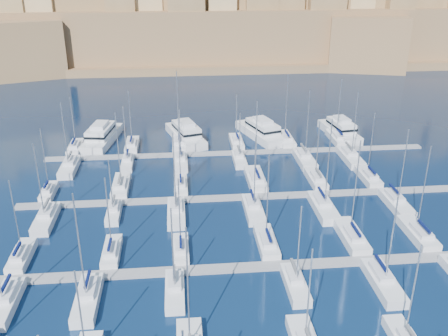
{
  "coord_description": "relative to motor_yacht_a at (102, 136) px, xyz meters",
  "views": [
    {
      "loc": [
        -12.91,
        -70.48,
        40.82
      ],
      "look_at": [
        -5.65,
        6.0,
        7.83
      ],
      "focal_mm": 40.0,
      "sensor_mm": 36.0,
      "label": 1
    }
  ],
  "objects": [
    {
      "name": "ground",
      "position": [
        31.07,
        -42.02,
        -1.73
      ],
      "size": [
        600.0,
        600.0,
        0.0
      ],
      "primitive_type": "plane",
      "color": "black",
      "rests_on": "ground"
    },
    {
      "name": "pontoon_mid_near",
      "position": [
        31.07,
        -54.02,
        -1.53
      ],
      "size": [
        84.0,
        2.0,
        0.4
      ],
      "primitive_type": "cube",
      "color": "slate",
      "rests_on": "ground"
    },
    {
      "name": "pontoon_mid_far",
      "position": [
        31.07,
        -32.02,
        -1.53
      ],
      "size": [
        84.0,
        2.0,
        0.4
      ],
      "primitive_type": "cube",
      "color": "slate",
      "rests_on": "ground"
    },
    {
      "name": "pontoon_far",
      "position": [
        31.07,
        -10.02,
        -1.53
      ],
      "size": [
        84.0,
        2.0,
        0.4
      ],
      "primitive_type": "cube",
      "color": "slate",
      "rests_on": "ground"
    },
    {
      "name": "sailboat_12",
      "position": [
        -5.21,
        -48.94,
        -1.0
      ],
      "size": [
        2.51,
        8.36,
        12.82
      ],
      "color": "silver",
      "rests_on": "ground"
    },
    {
      "name": "sailboat_13",
      "position": [
        7.65,
        -49.06,
        -1.0
      ],
      "size": [
        2.44,
        8.12,
        12.73
      ],
      "color": "silver",
      "rests_on": "ground"
    },
    {
      "name": "sailboat_14",
      "position": [
        17.76,
        -49.3,
        -1.01
      ],
      "size": [
        2.29,
        7.62,
        12.32
      ],
      "color": "silver",
      "rests_on": "ground"
    },
    {
      "name": "sailboat_15",
      "position": [
        30.7,
        -48.57,
        -0.97
      ],
      "size": [
        2.73,
        9.11,
        14.98
      ],
      "color": "silver",
      "rests_on": "ground"
    },
    {
      "name": "sailboat_16",
      "position": [
        44.05,
        -48.09,
        -0.95
      ],
      "size": [
        3.03,
        10.09,
        16.57
      ],
      "color": "silver",
      "rests_on": "ground"
    },
    {
      "name": "sailboat_17",
      "position": [
        54.72,
        -48.23,
        -0.97
      ],
      "size": [
        2.94,
        9.8,
        15.4
      ],
      "color": "silver",
      "rests_on": "ground"
    },
    {
      "name": "sailboat_18",
      "position": [
        -4.31,
        -59.5,
        -0.98
      ],
      "size": [
        2.76,
        9.21,
        14.3
      ],
      "color": "silver",
      "rests_on": "ground"
    },
    {
      "name": "sailboat_19",
      "position": [
        5.81,
        -59.66,
        -0.96
      ],
      "size": [
        2.86,
        9.53,
        16.15
      ],
      "color": "silver",
      "rests_on": "ground"
    },
    {
      "name": "sailboat_20",
      "position": [
        16.82,
        -59.0,
        -0.99
      ],
      "size": [
        2.46,
        8.19,
        13.3
      ],
      "color": "silver",
      "rests_on": "ground"
    },
    {
      "name": "sailboat_21",
      "position": [
        32.69,
        -59.1,
        -1.0
      ],
      "size": [
        2.51,
        8.38,
        12.83
      ],
      "color": "silver",
      "rests_on": "ground"
    },
    {
      "name": "sailboat_22",
      "position": [
        44.43,
        -59.77,
        -0.98
      ],
      "size": [
        2.92,
        9.74,
        13.97
      ],
      "color": "silver",
      "rests_on": "ground"
    },
    {
      "name": "sailboat_24",
      "position": [
        -6.14,
        -27.45,
        -1.0
      ],
      "size": [
        2.2,
        7.32,
        13.01
      ],
      "color": "silver",
      "rests_on": "ground"
    },
    {
      "name": "sailboat_25",
      "position": [
        6.86,
        -26.21,
        -0.97
      ],
      "size": [
        2.96,
        9.86,
        15.24
      ],
      "color": "silver",
      "rests_on": "ground"
    },
    {
      "name": "sailboat_26",
      "position": [
        18.07,
        -27.03,
        -1.0
      ],
      "size": [
        2.46,
        8.18,
        12.36
      ],
      "color": "silver",
      "rests_on": "ground"
    },
    {
      "name": "sailboat_27",
      "position": [
        32.56,
        -25.76,
        -0.95
      ],
      "size": [
        3.23,
        10.76,
        16.46
      ],
      "color": "silver",
      "rests_on": "ground"
    },
    {
      "name": "sailboat_28",
      "position": [
        44.23,
        -26.69,
        -1.0
      ],
      "size": [
        2.66,
        8.88,
        12.69
      ],
      "color": "silver",
      "rests_on": "ground"
    },
    {
      "name": "sailboat_29",
      "position": [
        54.72,
        -26.61,
        -0.98
      ],
      "size": [
        2.71,
        9.04,
        13.87
      ],
      "color": "silver",
      "rests_on": "ground"
    },
    {
      "name": "sailboat_30",
      "position": [
        -4.29,
        -37.73,
        -0.97
      ],
      "size": [
        2.9,
        9.67,
        14.43
      ],
      "color": "silver",
      "rests_on": "ground"
    },
    {
      "name": "sailboat_31",
      "position": [
        6.64,
        -36.65,
        -1.02
      ],
      "size": [
        2.24,
        7.46,
        10.88
      ],
      "color": "silver",
      "rests_on": "ground"
    },
    {
      "name": "sailboat_32",
      "position": [
        17.14,
        -37.76,
        -0.97
      ],
      "size": [
        2.92,
        9.72,
        15.45
      ],
      "color": "silver",
      "rests_on": "ground"
    },
    {
      "name": "sailboat_33",
      "position": [
        30.3,
        -37.72,
        -0.98
      ],
      "size": [
        2.9,
        9.65,
        14.26
      ],
      "color": "silver",
      "rests_on": "ground"
    },
    {
      "name": "sailboat_34",
      "position": [
        42.4,
        -38.19,
        -0.94
      ],
      "size": [
        3.18,
        10.61,
        17.11
      ],
      "color": "silver",
      "rests_on": "ground"
    },
    {
      "name": "sailboat_35",
      "position": [
        55.56,
        -37.85,
        -0.97
      ],
      "size": [
        2.97,
        9.91,
        14.81
      ],
      "color": "silver",
      "rests_on": "ground"
    },
    {
      "name": "sailboat_36",
      "position": [
        -5.32,
        -4.65,
        -1.0
      ],
      "size": [
        2.69,
        8.95,
        12.64
      ],
      "color": "silver",
      "rests_on": "ground"
    },
    {
      "name": "sailboat_37",
      "position": [
        7.31,
        -4.48,
        -0.98
      ],
      "size": [
        2.79,
        9.3,
        13.56
      ],
      "color": "silver",
      "rests_on": "ground"
    },
    {
      "name": "sailboat_38",
      "position": [
        18.04,
        -4.01,
        -0.94
      ],
      "size": [
        3.08,
        10.27,
        17.57
      ],
      "color": "silver",
      "rests_on": "ground"
    },
    {
      "name": "sailboat_39",
      "position": [
        31.33,
        -4.56,
        -1.0
      ],
      "size": [
        2.74,
        9.14,
        12.16
      ],
      "color": "silver",
      "rests_on": "ground"
    },
    {
      "name": "sailboat_40",
      "position": [
        42.98,
        -3.94,
        -0.95
      ],
      "size": [
        3.12,
        10.41,
        16.3
      ],
      "color": "silver",
      "rests_on": "ground"
    },
    {
      "name": "sailboat_41",
      "position": [
        55.42,
        -4.15,
        -0.97
      ],
      "size": [
        2.99,
        9.97,
        15.06
      ],
      "color": "silver",
      "rests_on": "ground"
    },
    {
      "name": "sailboat_42",
      "position": [
        -4.53,
        -15.94,
        -0.97
      ],
      "size": [
        3.03,
        10.1,
        14.78
      ],
      "color": "silver",
      "rests_on": "ground"
    },
    {
      "name": "sailboat_43",
      "position": [
        7.15,
        -14.8,
        -1.0
      ],
      "size": [
        2.33,
        7.78,
        13.31
      ],
      "color": "silver",
      "rests_on": "ground"
    },
    {
      "name": "sailboat_44",
      "position": [
        18.28,
        -15.34,
        -1.0
      ],
      "size": [
        2.66,
        8.88,
        12.51
      ],
      "color": "silver",
      "rests_on": "ground"
    },
    {
      "name": "sailboat_45",
      "position": [
        30.65,
        -15.03,
        -1.01
      ],
      "size": [
        2.47,
        8.24,
        11.31
      ],
      "color": "silver",
      "rests_on": "ground"
    },
    {
      "name": "sailboat_46",
      "position": [
        44.53,
        -16.2,
        -0.95
      ],
      "size": [
        3.19,
        10.62,
        16.12
      ],
      "color": "silver",
      "rests_on": "ground"
    },
    {
      "name": "sailboat_47",
      "position": [
        54.56,
        -16.21,
        -0.96
      ],
      "size": [
        3.2,
        10.65,
        15.41
      ],
      "color": "silver",
      "rests_on": "ground"
    },
    {
      "name": "motor_yacht_a",
      "position": [
        0.0,
        0.0,
        0.0
      ],
      "size": [
        8.13,
        18.35,
        5.25
      ],
      "color": "silver",
      "rests_on": "ground"
    },
    {
      "name": "motor_yacht_b",
      "position": [
        19.71,
        -0.23,
        0.0
      ],
      "size": [
        9.78,
        17.99,
        5.25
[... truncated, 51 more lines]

